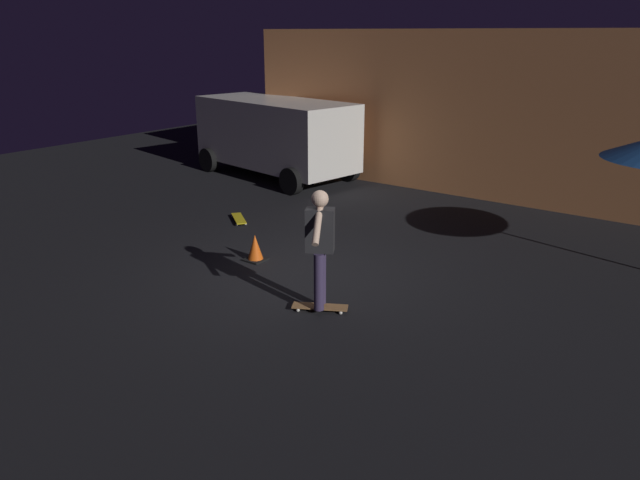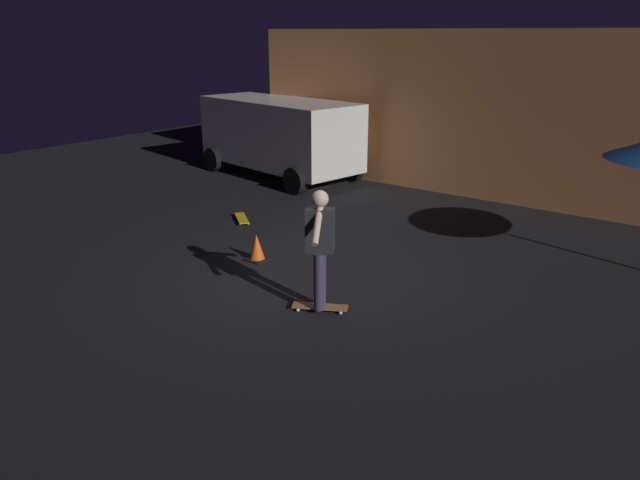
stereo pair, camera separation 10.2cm
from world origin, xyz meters
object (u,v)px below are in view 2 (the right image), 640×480
Objects in this scene: parked_van at (279,133)px; traffic_cone at (257,248)px; skater at (320,241)px; skateboard_spare at (242,218)px; skateboard_ridden at (320,307)px.

traffic_cone is at bearing -52.93° from parked_van.
skater is 3.63× the size of traffic_cone.
parked_van is 4.29m from skateboard_spare.
parked_van is 6.55× the size of skateboard_spare.
traffic_cone is at bearing 155.71° from skateboard_ridden.
traffic_cone is (-2.05, 0.93, 0.16)m from skateboard_ridden.
traffic_cone reaches higher than skateboard_spare.
skater reaches higher than skateboard_ridden.
parked_van is at bearing 134.45° from skateboard_ridden.
traffic_cone is at bearing -39.35° from skateboard_spare.
parked_van is 10.56× the size of traffic_cone.
skateboard_spare is 4.63m from skater.
skateboard_ridden is 2.26m from traffic_cone.
skateboard_spare is at bearing 148.07° from skateboard_ridden.
skater is (3.84, -2.39, 0.98)m from skateboard_spare.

